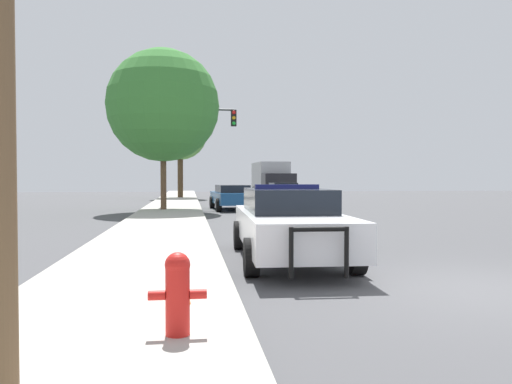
{
  "coord_description": "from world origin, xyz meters",
  "views": [
    {
      "loc": [
        -4.24,
        -6.76,
        1.64
      ],
      "look_at": [
        -0.8,
        18.69,
        0.94
      ],
      "focal_mm": 35.0,
      "sensor_mm": 36.0,
      "label": 1
    }
  ],
  "objects_px": {
    "car_background_midblock": "(232,196)",
    "tree_sidewalk_far": "(180,133)",
    "police_car": "(288,222)",
    "traffic_cone": "(178,278)",
    "fire_hydrant": "(178,291)",
    "tree_sidewalk_mid": "(163,106)",
    "traffic_light": "(192,136)",
    "car_background_oncoming": "(283,193)",
    "box_truck": "(272,179)"
  },
  "relations": [
    {
      "from": "police_car",
      "to": "car_background_oncoming",
      "type": "distance_m",
      "value": 21.26
    },
    {
      "from": "traffic_light",
      "to": "traffic_cone",
      "type": "distance_m",
      "value": 21.87
    },
    {
      "from": "tree_sidewalk_mid",
      "to": "box_truck",
      "type": "bearing_deg",
      "value": 60.94
    },
    {
      "from": "traffic_light",
      "to": "box_truck",
      "type": "distance_m",
      "value": 12.87
    },
    {
      "from": "fire_hydrant",
      "to": "car_background_midblock",
      "type": "distance_m",
      "value": 21.25
    },
    {
      "from": "police_car",
      "to": "car_background_oncoming",
      "type": "height_order",
      "value": "police_car"
    },
    {
      "from": "car_background_oncoming",
      "to": "box_truck",
      "type": "relative_size",
      "value": 0.6
    },
    {
      "from": "tree_sidewalk_far",
      "to": "box_truck",
      "type": "bearing_deg",
      "value": -15.22
    },
    {
      "from": "car_background_oncoming",
      "to": "tree_sidewalk_far",
      "type": "xyz_separation_m",
      "value": [
        -6.56,
        9.77,
        4.54
      ]
    },
    {
      "from": "car_background_oncoming",
      "to": "car_background_midblock",
      "type": "distance_m",
      "value": 6.04
    },
    {
      "from": "car_background_oncoming",
      "to": "traffic_cone",
      "type": "relative_size",
      "value": 6.79
    },
    {
      "from": "fire_hydrant",
      "to": "tree_sidewalk_mid",
      "type": "relative_size",
      "value": 0.1
    },
    {
      "from": "traffic_light",
      "to": "box_truck",
      "type": "bearing_deg",
      "value": 60.4
    },
    {
      "from": "police_car",
      "to": "car_background_midblock",
      "type": "distance_m",
      "value": 16.1
    },
    {
      "from": "fire_hydrant",
      "to": "car_background_oncoming",
      "type": "xyz_separation_m",
      "value": [
        6.0,
        25.92,
        0.17
      ]
    },
    {
      "from": "car_background_midblock",
      "to": "tree_sidewalk_mid",
      "type": "distance_m",
      "value": 5.78
    },
    {
      "from": "police_car",
      "to": "tree_sidewalk_mid",
      "type": "xyz_separation_m",
      "value": [
        -3.21,
        14.92,
        4.43
      ]
    },
    {
      "from": "fire_hydrant",
      "to": "car_background_midblock",
      "type": "bearing_deg",
      "value": 83.71
    },
    {
      "from": "police_car",
      "to": "traffic_light",
      "type": "height_order",
      "value": "traffic_light"
    },
    {
      "from": "police_car",
      "to": "box_truck",
      "type": "height_order",
      "value": "box_truck"
    },
    {
      "from": "police_car",
      "to": "tree_sidewalk_mid",
      "type": "relative_size",
      "value": 0.7
    },
    {
      "from": "car_background_midblock",
      "to": "tree_sidewalk_far",
      "type": "height_order",
      "value": "tree_sidewalk_far"
    },
    {
      "from": "tree_sidewalk_far",
      "to": "police_car",
      "type": "bearing_deg",
      "value": -85.05
    },
    {
      "from": "car_background_midblock",
      "to": "police_car",
      "type": "bearing_deg",
      "value": -94.56
    },
    {
      "from": "police_car",
      "to": "traffic_cone",
      "type": "xyz_separation_m",
      "value": [
        -2.12,
        -3.84,
        -0.31
      ]
    },
    {
      "from": "police_car",
      "to": "traffic_cone",
      "type": "bearing_deg",
      "value": 63.39
    },
    {
      "from": "traffic_light",
      "to": "box_truck",
      "type": "relative_size",
      "value": 0.77
    },
    {
      "from": "police_car",
      "to": "car_background_oncoming",
      "type": "bearing_deg",
      "value": -98.34
    },
    {
      "from": "car_background_oncoming",
      "to": "tree_sidewalk_far",
      "type": "height_order",
      "value": "tree_sidewalk_far"
    },
    {
      "from": "fire_hydrant",
      "to": "tree_sidewalk_far",
      "type": "height_order",
      "value": "tree_sidewalk_far"
    },
    {
      "from": "fire_hydrant",
      "to": "traffic_light",
      "type": "relative_size",
      "value": 0.15
    },
    {
      "from": "traffic_light",
      "to": "tree_sidewalk_mid",
      "type": "bearing_deg",
      "value": -116.91
    },
    {
      "from": "box_truck",
      "to": "tree_sidewalk_far",
      "type": "bearing_deg",
      "value": -16.03
    },
    {
      "from": "fire_hydrant",
      "to": "tree_sidewalk_mid",
      "type": "distance_m",
      "value": 20.51
    },
    {
      "from": "tree_sidewalk_far",
      "to": "traffic_light",
      "type": "bearing_deg",
      "value": -86.12
    },
    {
      "from": "box_truck",
      "to": "tree_sidewalk_mid",
      "type": "distance_m",
      "value": 16.21
    },
    {
      "from": "car_background_midblock",
      "to": "box_truck",
      "type": "bearing_deg",
      "value": 67.76
    },
    {
      "from": "fire_hydrant",
      "to": "traffic_light",
      "type": "bearing_deg",
      "value": 89.21
    },
    {
      "from": "tree_sidewalk_far",
      "to": "traffic_cone",
      "type": "distance_m",
      "value": 34.85
    },
    {
      "from": "box_truck",
      "to": "traffic_cone",
      "type": "xyz_separation_m",
      "value": [
        -6.58,
        -32.57,
        -1.13
      ]
    },
    {
      "from": "car_background_midblock",
      "to": "box_truck",
      "type": "distance_m",
      "value": 13.35
    },
    {
      "from": "police_car",
      "to": "traffic_light",
      "type": "bearing_deg",
      "value": -82.03
    },
    {
      "from": "box_truck",
      "to": "tree_sidewalk_far",
      "type": "xyz_separation_m",
      "value": [
        -7.12,
        1.94,
        3.69
      ]
    },
    {
      "from": "tree_sidewalk_far",
      "to": "fire_hydrant",
      "type": "bearing_deg",
      "value": -89.1
    },
    {
      "from": "fire_hydrant",
      "to": "car_background_oncoming",
      "type": "bearing_deg",
      "value": 76.97
    },
    {
      "from": "traffic_cone",
      "to": "tree_sidewalk_mid",
      "type": "bearing_deg",
      "value": 93.35
    },
    {
      "from": "fire_hydrant",
      "to": "traffic_light",
      "type": "height_order",
      "value": "traffic_light"
    },
    {
      "from": "tree_sidewalk_far",
      "to": "traffic_cone",
      "type": "relative_size",
      "value": 11.63
    },
    {
      "from": "fire_hydrant",
      "to": "tree_sidewalk_far",
      "type": "relative_size",
      "value": 0.11
    },
    {
      "from": "tree_sidewalk_mid",
      "to": "police_car",
      "type": "bearing_deg",
      "value": -77.84
    }
  ]
}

